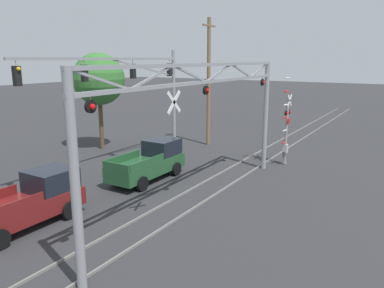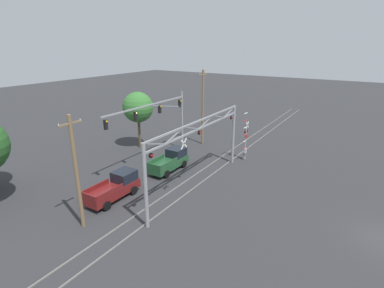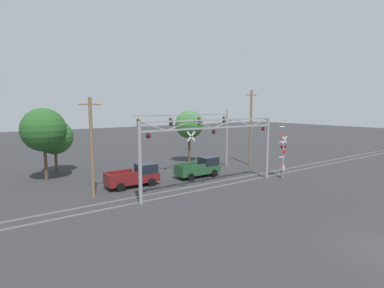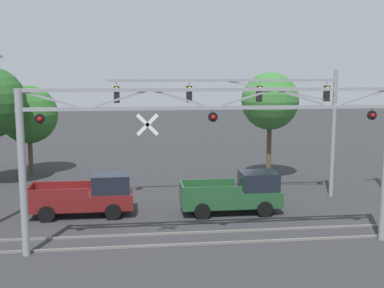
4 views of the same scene
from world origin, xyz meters
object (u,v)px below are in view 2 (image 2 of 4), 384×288
Objects in this scene: utility_pole_right at (203,107)px; traffic_signal_span at (164,115)px; crossing_gantry at (199,143)px; crossing_signal_mast at (245,141)px; utility_pole_left at (76,172)px; pickup_truck_lead at (170,161)px; background_tree_beyond_span at (138,107)px; pickup_truck_following at (116,187)px.

traffic_signal_span is at bearing 170.59° from utility_pole_right.
crossing_gantry is at bearing -122.42° from traffic_signal_span.
crossing_signal_mast is 0.67× the size of utility_pole_left.
traffic_signal_span is 2.53× the size of pickup_truck_lead.
utility_pole_right is (9.26, 1.43, 4.01)m from pickup_truck_lead.
utility_pole_right is 8.23m from background_tree_beyond_span.
utility_pole_left is at bearing 165.36° from crossing_signal_mast.
background_tree_beyond_span reaches higher than pickup_truck_following.
traffic_signal_span is at bearing 57.58° from crossing_gantry.
utility_pole_right is (21.15, 2.11, 0.65)m from utility_pole_left.
pickup_truck_following is at bearing -168.13° from traffic_signal_span.
crossing_signal_mast reaches higher than pickup_truck_lead.
traffic_signal_span is 11.07m from pickup_truck_following.
crossing_gantry is 1.18× the size of traffic_signal_span.
pickup_truck_lead is at bearing -116.72° from background_tree_beyond_span.
utility_pole_right reaches higher than traffic_signal_span.
pickup_truck_lead is at bearing -3.35° from pickup_truck_following.
utility_pole_right reaches higher than pickup_truck_following.
utility_pole_right reaches higher than pickup_truck_lead.
pickup_truck_lead is (-2.56, -2.55, -4.19)m from traffic_signal_span.
pickup_truck_lead is at bearing -171.20° from utility_pole_right.
pickup_truck_following is 17.24m from utility_pole_right.
crossing_signal_mast is at bearing -108.77° from utility_pole_right.
crossing_signal_mast is (8.95, -0.84, -2.16)m from crossing_gantry.
crossing_gantry is at bearing 174.63° from crossing_signal_mast.
crossing_signal_mast is 13.88m from background_tree_beyond_span.
traffic_signal_span is 6.80m from utility_pole_right.
utility_pole_right is at bearing 3.41° from pickup_truck_following.
crossing_signal_mast is at bearing -5.37° from crossing_gantry.
utility_pole_right reaches higher than crossing_signal_mast.
utility_pole_left reaches higher than pickup_truck_following.
utility_pole_right reaches higher than utility_pole_left.
traffic_signal_span is at bearing 44.89° from pickup_truck_lead.
traffic_signal_span is 5.24m from background_tree_beyond_span.
background_tree_beyond_span is at bearing 102.97° from crossing_signal_mast.
utility_pole_left is 1.18× the size of background_tree_beyond_span.
crossing_gantry is at bearing -151.42° from utility_pole_right.
traffic_signal_span reaches higher than pickup_truck_following.
pickup_truck_lead is 0.71× the size of background_tree_beyond_span.
pickup_truck_lead is (-6.88, 5.58, -1.21)m from crossing_signal_mast.
utility_pole_right is at bearing -48.77° from background_tree_beyond_span.
pickup_truck_lead is at bearing -135.11° from traffic_signal_span.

